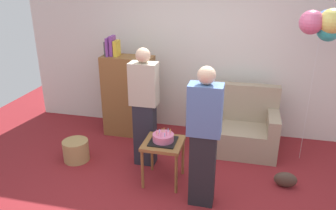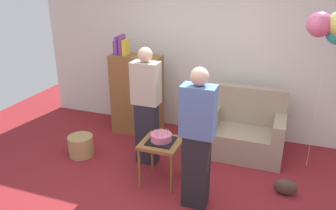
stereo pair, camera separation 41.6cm
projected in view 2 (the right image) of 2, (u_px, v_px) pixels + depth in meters
name	position (u px, v px, depth m)	size (l,w,h in m)	color
ground_plane	(171.00, 200.00, 3.93)	(8.00, 8.00, 0.00)	maroon
wall_back	(214.00, 51.00, 5.22)	(6.00, 0.10, 2.70)	silver
couch	(244.00, 132.00, 4.85)	(1.10, 0.70, 0.96)	gray
bookshelf	(137.00, 94.00, 5.38)	(0.80, 0.36, 1.61)	brown
side_table	(161.00, 147.00, 4.13)	(0.48, 0.48, 0.56)	brown
birthday_cake	(161.00, 138.00, 4.08)	(0.32, 0.32, 0.17)	black
person_blowing_candles	(146.00, 107.00, 4.43)	(0.36, 0.22, 1.63)	#23232D
person_holding_cake	(197.00, 140.00, 3.56)	(0.36, 0.22, 1.63)	black
wicker_basket	(81.00, 146.00, 4.84)	(0.36, 0.36, 0.30)	#A88451
handbag	(286.00, 187.00, 3.99)	(0.28, 0.14, 0.20)	#473328
balloon_bunch	(335.00, 26.00, 3.89)	(0.53, 0.46, 2.10)	silver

